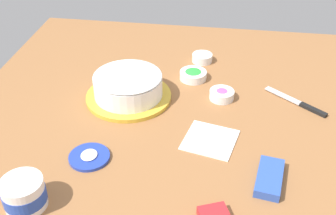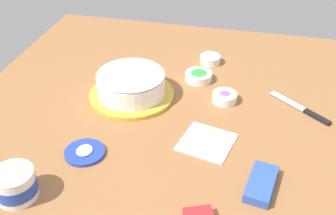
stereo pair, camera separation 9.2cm
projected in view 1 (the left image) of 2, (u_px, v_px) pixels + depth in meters
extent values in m
plane|color=#936038|center=(191.00, 127.00, 1.31)|extent=(1.54, 1.54, 0.00)
cylinder|color=gold|center=(129.00, 96.00, 1.44)|extent=(0.30, 0.30, 0.01)
cylinder|color=#DBB77A|center=(128.00, 88.00, 1.42)|extent=(0.21, 0.21, 0.06)
cylinder|color=white|center=(128.00, 86.00, 1.42)|extent=(0.23, 0.23, 0.07)
ellipsoid|color=white|center=(127.00, 76.00, 1.39)|extent=(0.23, 0.23, 0.02)
cylinder|color=white|center=(24.00, 194.00, 1.02)|extent=(0.11, 0.11, 0.08)
cylinder|color=#2347B2|center=(24.00, 195.00, 1.02)|extent=(0.11, 0.11, 0.04)
cylinder|color=white|center=(21.00, 183.00, 1.00)|extent=(0.09, 0.09, 0.01)
cylinder|color=#233DAD|center=(89.00, 157.00, 1.19)|extent=(0.12, 0.12, 0.01)
ellipsoid|color=white|center=(89.00, 155.00, 1.18)|extent=(0.05, 0.05, 0.01)
cube|color=silver|center=(283.00, 95.00, 1.45)|extent=(0.10, 0.12, 0.00)
cube|color=black|center=(313.00, 110.00, 1.38)|extent=(0.07, 0.09, 0.01)
cylinder|color=white|center=(193.00, 75.00, 1.54)|extent=(0.10, 0.10, 0.03)
cylinder|color=green|center=(193.00, 74.00, 1.54)|extent=(0.08, 0.08, 0.01)
ellipsoid|color=green|center=(193.00, 73.00, 1.54)|extent=(0.07, 0.07, 0.02)
cylinder|color=white|center=(222.00, 95.00, 1.43)|extent=(0.08, 0.08, 0.03)
cylinder|color=#B251C6|center=(222.00, 94.00, 1.43)|extent=(0.07, 0.07, 0.01)
ellipsoid|color=#B251C6|center=(222.00, 93.00, 1.43)|extent=(0.06, 0.06, 0.02)
cylinder|color=white|center=(201.00, 58.00, 1.65)|extent=(0.08, 0.08, 0.03)
cylinder|color=blue|center=(201.00, 58.00, 1.65)|extent=(0.07, 0.07, 0.01)
ellipsoid|color=blue|center=(201.00, 57.00, 1.65)|extent=(0.06, 0.06, 0.02)
cube|color=#2D51B2|center=(269.00, 178.00, 1.11)|extent=(0.15, 0.09, 0.03)
cube|color=white|center=(210.00, 139.00, 1.25)|extent=(0.18, 0.18, 0.01)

